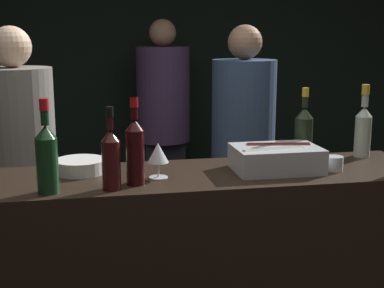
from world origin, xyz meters
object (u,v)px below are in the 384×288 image
at_px(ice_bin_with_bottles, 276,157).
at_px(person_blond_tee, 19,172).
at_px(champagne_bottle, 304,132).
at_px(person_grey_polo, 243,149).
at_px(red_wine_bottle_tall, 135,149).
at_px(rose_wine_bottle, 363,128).
at_px(wine_glass, 158,154).
at_px(candle_votive, 334,163).
at_px(person_in_hoodie, 163,120).
at_px(red_wine_bottle_black_foil, 111,157).
at_px(bowl_white, 80,166).
at_px(red_wine_bottle_burgundy, 47,156).

height_order(ice_bin_with_bottles, person_blond_tee, person_blond_tee).
height_order(champagne_bottle, person_grey_polo, person_grey_polo).
xyz_separation_m(red_wine_bottle_tall, person_blond_tee, (-0.54, 0.88, -0.29)).
bearing_deg(rose_wine_bottle, champagne_bottle, -176.34).
distance_m(wine_glass, red_wine_bottle_tall, 0.13).
xyz_separation_m(candle_votive, person_in_hoodie, (-0.43, 2.14, -0.15)).
bearing_deg(ice_bin_with_bottles, wine_glass, -177.67).
bearing_deg(red_wine_bottle_tall, champagne_bottle, 17.56).
height_order(ice_bin_with_bottles, rose_wine_bottle, rose_wine_bottle).
bearing_deg(red_wine_bottle_black_foil, person_blond_tee, 115.85).
bearing_deg(person_blond_tee, rose_wine_bottle, -47.61).
bearing_deg(person_blond_tee, ice_bin_with_bottles, -61.46).
distance_m(bowl_white, candle_votive, 1.07).
relative_size(candle_votive, person_in_hoodie, 0.04).
xyz_separation_m(ice_bin_with_bottles, wine_glass, (-0.50, -0.02, 0.04)).
relative_size(bowl_white, champagne_bottle, 0.64).
height_order(champagne_bottle, person_blond_tee, person_blond_tee).
xyz_separation_m(bowl_white, person_in_hoodie, (0.63, 1.97, -0.14)).
distance_m(ice_bin_with_bottles, bowl_white, 0.82).
height_order(wine_glass, person_grey_polo, person_grey_polo).
xyz_separation_m(bowl_white, red_wine_bottle_tall, (0.21, -0.22, 0.11)).
bearing_deg(red_wine_bottle_tall, red_wine_bottle_burgundy, -171.02).
bearing_deg(rose_wine_bottle, red_wine_bottle_tall, -166.17).
distance_m(red_wine_bottle_tall, person_grey_polo, 1.44).
bearing_deg(red_wine_bottle_black_foil, bowl_white, 113.54).
height_order(wine_glass, rose_wine_bottle, rose_wine_bottle).
relative_size(candle_votive, red_wine_bottle_tall, 0.22).
bearing_deg(bowl_white, champagne_bottle, 1.77).
relative_size(champagne_bottle, red_wine_bottle_burgundy, 0.96).
xyz_separation_m(wine_glass, candle_votive, (0.75, -0.03, -0.07)).
bearing_deg(person_blond_tee, candle_votive, -58.13).
bearing_deg(red_wine_bottle_burgundy, person_grey_polo, 48.12).
relative_size(rose_wine_bottle, red_wine_bottle_black_foil, 1.09).
bearing_deg(champagne_bottle, bowl_white, -178.23).
bearing_deg(champagne_bottle, red_wine_bottle_tall, -162.44).
relative_size(bowl_white, person_grey_polo, 0.12).
distance_m(red_wine_bottle_black_foil, person_in_hoodie, 2.31).
height_order(wine_glass, person_blond_tee, person_blond_tee).
height_order(candle_votive, person_grey_polo, person_grey_polo).
bearing_deg(red_wine_bottle_tall, person_blond_tee, 121.82).
xyz_separation_m(ice_bin_with_bottles, bowl_white, (-0.81, 0.12, -0.03)).
bearing_deg(person_grey_polo, red_wine_bottle_black_foil, 69.47).
distance_m(red_wine_bottle_black_foil, person_grey_polo, 1.53).
bearing_deg(rose_wine_bottle, person_grey_polo, 108.95).
xyz_separation_m(ice_bin_with_bottles, person_in_hoodie, (-0.19, 2.09, -0.17)).
relative_size(red_wine_bottle_black_foil, person_in_hoodie, 0.18).
distance_m(wine_glass, red_wine_bottle_burgundy, 0.44).
bearing_deg(person_grey_polo, wine_glass, 73.10).
height_order(red_wine_bottle_tall, person_in_hoodie, person_in_hoodie).
relative_size(red_wine_bottle_black_foil, person_blond_tee, 0.18).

